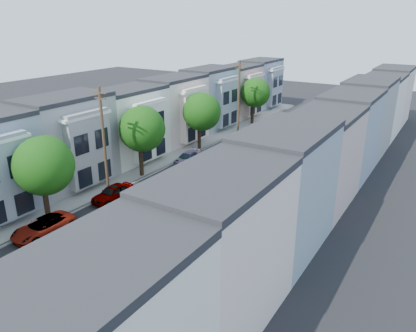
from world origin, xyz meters
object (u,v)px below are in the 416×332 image
parked_right_a (107,293)px  fedex_truck (151,212)px  utility_pole_near (104,142)px  motorcycle (63,330)px  tree_d (201,112)px  tree_c (141,129)px  parked_right_b (179,239)px  tree_e (255,93)px  parked_right_d (312,140)px  parked_left_d (187,158)px  tree_far_r (336,113)px  parked_left_c (113,193)px  tree_b (43,166)px  utility_pole_far (239,97)px  lead_sedan (220,182)px  parked_right_c (288,157)px  parked_left_b (43,227)px

parked_right_a → fedex_truck: bearing=112.6°
utility_pole_near → fedex_truck: 9.52m
parked_right_a → motorcycle: parked_right_a is taller
tree_d → parked_right_a: (11.20, -27.48, -4.18)m
tree_c → parked_right_b: bearing=-39.7°
tree_e → parked_right_a: bearing=-75.2°
utility_pole_near → parked_right_d: bearing=66.2°
parked_left_d → parked_right_b: parked_right_b is taller
tree_d → tree_far_r: size_ratio=1.29×
parked_left_c → parked_right_d: bearing=73.0°
tree_b → tree_d: 22.67m
tree_e → parked_right_d: bearing=-27.4°
utility_pole_far → fedex_truck: 30.78m
utility_pole_far → parked_right_b: bearing=-69.6°
lead_sedan → parked_right_d: bearing=74.1°
parked_left_c → parked_right_c: parked_right_c is taller
tree_far_r → parked_left_b: (-11.79, -36.26, -3.34)m
tree_b → parked_left_d: 18.11m
parked_right_c → parked_left_b: bearing=-115.1°
utility_pole_near → parked_left_b: 9.46m
tree_e → parked_right_b: bearing=-72.4°
parked_left_c → motorcycle: bearing=-50.8°
utility_pole_far → parked_right_a: 39.22m
tree_e → utility_pole_far: utility_pole_far is taller
tree_c → utility_pole_far: 20.87m
tree_far_r → motorcycle: size_ratio=2.88×
tree_e → parked_right_c: 18.58m
parked_right_c → parked_right_d: bearing=86.1°
tree_c → tree_far_r: size_ratio=1.34×
tree_d → parked_left_d: size_ratio=1.75×
tree_b → parked_right_b: bearing=11.7°
parked_left_b → utility_pole_near: bearing=102.1°
tree_e → parked_left_c: size_ratio=1.62×
parked_right_d → motorcycle: (0.04, -39.91, -0.35)m
fedex_truck → motorcycle: 11.52m
tree_d → parked_left_d: bearing=-74.7°
parked_right_b → parked_right_d: parked_right_d is taller
lead_sedan → motorcycle: lead_sedan is taller
utility_pole_near → utility_pole_far: same height
parked_right_b → motorcycle: size_ratio=2.19×
tree_d → motorcycle: bearing=-69.9°
tree_d → utility_pole_near: size_ratio=0.72×
tree_far_r → parked_right_b: 32.44m
utility_pole_near → motorcycle: 18.95m
utility_pole_far → parked_right_c: utility_pole_far is taller
tree_c → tree_d: (0.00, 11.04, -0.33)m
utility_pole_near → parked_left_c: bearing=-29.4°
utility_pole_far → parked_right_a: (11.20, -37.31, -4.49)m
tree_c → fedex_truck: tree_c is taller
parked_left_c → parked_right_a: (9.80, -10.52, -0.06)m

